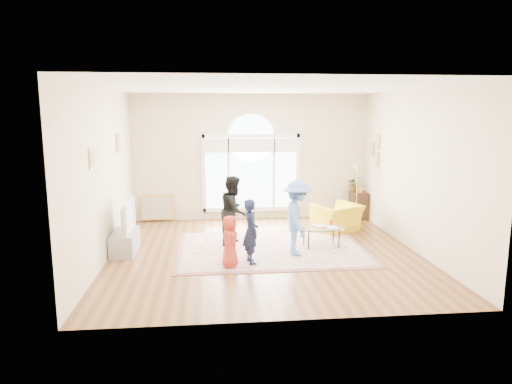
{
  "coord_description": "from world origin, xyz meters",
  "views": [
    {
      "loc": [
        -1.03,
        -8.62,
        2.74
      ],
      "look_at": [
        -0.14,
        0.3,
        1.17
      ],
      "focal_mm": 32.0,
      "sensor_mm": 36.0,
      "label": 1
    }
  ],
  "objects": [
    {
      "name": "television",
      "position": [
        -2.74,
        0.3,
        0.72
      ],
      "size": [
        0.17,
        1.06,
        0.61
      ],
      "color": "black",
      "rests_on": "tv_console"
    },
    {
      "name": "armchair",
      "position": [
        1.86,
        1.46,
        0.32
      ],
      "size": [
        1.27,
        1.22,
        0.64
      ],
      "primitive_type": "imported",
      "rotation": [
        0.0,
        0.0,
        3.63
      ],
      "color": "yellow",
      "rests_on": "ground"
    },
    {
      "name": "child_navy",
      "position": [
        -0.33,
        -0.64,
        0.61
      ],
      "size": [
        0.37,
        0.48,
        1.19
      ],
      "primitive_type": "imported",
      "rotation": [
        0.0,
        0.0,
        1.77
      ],
      "color": "#151C39",
      "rests_on": "area_rug"
    },
    {
      "name": "rug_border",
      "position": [
        0.16,
        0.23,
        0.01
      ],
      "size": [
        3.8,
        2.8,
        0.01
      ],
      "primitive_type": "cube",
      "color": "#894F4F",
      "rests_on": "ground"
    },
    {
      "name": "child_black",
      "position": [
        -0.57,
        0.6,
        0.74
      ],
      "size": [
        0.72,
        0.83,
        1.44
      ],
      "primitive_type": "imported",
      "rotation": [
        0.0,
        0.0,
        1.28
      ],
      "color": "black",
      "rests_on": "area_rug"
    },
    {
      "name": "area_rug",
      "position": [
        0.16,
        0.23,
        0.01
      ],
      "size": [
        3.6,
        2.6,
        0.02
      ],
      "primitive_type": "cube",
      "color": "beige",
      "rests_on": "ground"
    },
    {
      "name": "ground",
      "position": [
        0.0,
        0.0,
        0.0
      ],
      "size": [
        6.0,
        6.0,
        0.0
      ],
      "primitive_type": "plane",
      "color": "brown",
      "rests_on": "ground"
    },
    {
      "name": "coffee_table",
      "position": [
        1.2,
        0.25,
        0.4
      ],
      "size": [
        1.03,
        0.69,
        0.54
      ],
      "rotation": [
        0.0,
        0.0,
        0.05
      ],
      "color": "silver",
      "rests_on": "ground"
    },
    {
      "name": "floor_lamp",
      "position": [
        2.5,
        2.02,
        1.28
      ],
      "size": [
        0.29,
        0.29,
        1.51
      ],
      "color": "black",
      "rests_on": "ground"
    },
    {
      "name": "potted_plant",
      "position": [
        2.7,
        2.85,
        0.9
      ],
      "size": [
        0.37,
        0.32,
        0.39
      ],
      "primitive_type": "imported",
      "rotation": [
        0.0,
        0.0,
        -0.04
      ],
      "color": "#33722D",
      "rests_on": "plant_pedestal"
    },
    {
      "name": "child_blue",
      "position": [
        0.6,
        -0.22,
        0.75
      ],
      "size": [
        0.57,
        0.96,
        1.45
      ],
      "primitive_type": "imported",
      "rotation": [
        0.0,
        0.0,
        1.53
      ],
      "color": "#598ADE",
      "rests_on": "area_rug"
    },
    {
      "name": "leaning_picture",
      "position": [
        -2.41,
        2.9,
        0.0
      ],
      "size": [
        0.8,
        0.14,
        0.62
      ],
      "primitive_type": "cube",
      "rotation": [
        -0.14,
        0.0,
        0.0
      ],
      "color": "tan",
      "rests_on": "ground"
    },
    {
      "name": "child_red",
      "position": [
        -0.72,
        -0.82,
        0.49
      ],
      "size": [
        0.37,
        0.5,
        0.93
      ],
      "primitive_type": "imported",
      "rotation": [
        0.0,
        0.0,
        1.4
      ],
      "color": "#B93527",
      "rests_on": "area_rug"
    },
    {
      "name": "plant_pedestal",
      "position": [
        2.7,
        2.85,
        0.35
      ],
      "size": [
        0.2,
        0.2,
        0.7
      ],
      "primitive_type": "cylinder",
      "color": "white",
      "rests_on": "ground"
    },
    {
      "name": "room_shell",
      "position": [
        0.01,
        2.83,
        1.57
      ],
      "size": [
        6.0,
        6.0,
        6.0
      ],
      "color": "beige",
      "rests_on": "ground"
    },
    {
      "name": "tv_console",
      "position": [
        -2.75,
        0.3,
        0.21
      ],
      "size": [
        0.45,
        1.0,
        0.42
      ],
      "primitive_type": "cube",
      "color": "#93949B",
      "rests_on": "ground"
    },
    {
      "name": "side_cabinet",
      "position": [
        2.78,
        2.69,
        0.35
      ],
      "size": [
        0.4,
        0.5,
        0.7
      ],
      "primitive_type": "cube",
      "color": "black",
      "rests_on": "ground"
    }
  ]
}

